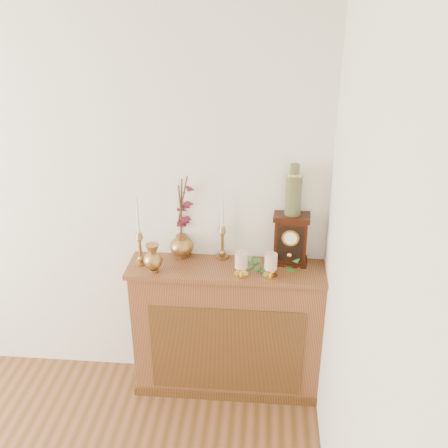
# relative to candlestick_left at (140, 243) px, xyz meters

# --- Properties ---
(console_shelf) EXTENTS (1.24, 0.34, 0.93)m
(console_shelf) POSITION_rel_candlestick_left_xyz_m (0.54, 0.01, -0.64)
(console_shelf) COLOR brown
(console_shelf) RESTS_ON ground
(candlestick_left) EXTENTS (0.07, 0.07, 0.44)m
(candlestick_left) POSITION_rel_candlestick_left_xyz_m (0.00, 0.00, 0.00)
(candlestick_left) COLOR #A27940
(candlestick_left) RESTS_ON console_shelf
(candlestick_center) EXTENTS (0.08, 0.08, 0.46)m
(candlestick_center) POSITION_rel_candlestick_left_xyz_m (0.50, 0.12, 0.00)
(candlestick_center) COLOR #A27940
(candlestick_center) RESTS_ON console_shelf
(bud_vase) EXTENTS (0.11, 0.11, 0.19)m
(bud_vase) POSITION_rel_candlestick_left_xyz_m (0.10, -0.09, -0.05)
(bud_vase) COLOR #A27940
(bud_vase) RESTS_ON console_shelf
(ginger_jar) EXTENTS (0.23, 0.24, 0.56)m
(ginger_jar) POSITION_rel_candlestick_left_xyz_m (0.25, 0.16, 0.11)
(ginger_jar) COLOR #A27940
(ginger_jar) RESTS_ON console_shelf
(pillar_candle_left) EXTENTS (0.09, 0.09, 0.17)m
(pillar_candle_left) POSITION_rel_candlestick_left_xyz_m (0.63, -0.09, -0.06)
(pillar_candle_left) COLOR gold
(pillar_candle_left) RESTS_ON console_shelf
(pillar_candle_right) EXTENTS (0.08, 0.08, 0.16)m
(pillar_candle_right) POSITION_rel_candlestick_left_xyz_m (0.80, -0.09, -0.06)
(pillar_candle_right) COLOR gold
(pillar_candle_right) RESTS_ON console_shelf
(ivy_garland) EXTENTS (0.41, 0.20, 0.07)m
(ivy_garland) POSITION_rel_candlestick_left_xyz_m (0.79, 0.04, -0.13)
(ivy_garland) COLOR #2E6827
(ivy_garland) RESTS_ON console_shelf
(mantel_clock) EXTENTS (0.23, 0.17, 0.33)m
(mantel_clock) POSITION_rel_candlestick_left_xyz_m (0.92, 0.10, 0.02)
(mantel_clock) COLOR black
(mantel_clock) RESTS_ON console_shelf
(ceramic_vase) EXTENTS (0.10, 0.10, 0.31)m
(ceramic_vase) POSITION_rel_candlestick_left_xyz_m (0.92, 0.11, 0.32)
(ceramic_vase) COLOR #1B3629
(ceramic_vase) RESTS_ON mantel_clock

